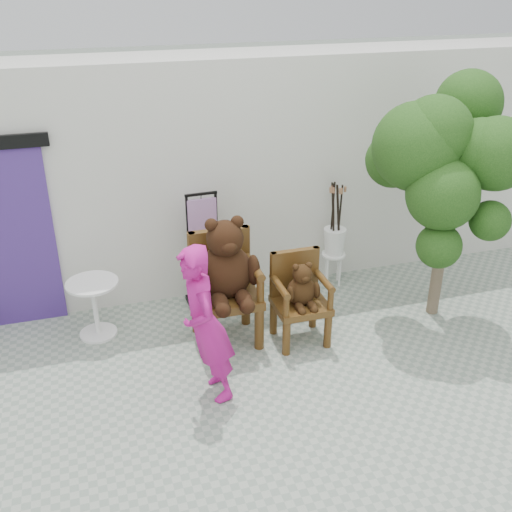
{
  "coord_description": "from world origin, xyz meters",
  "views": [
    {
      "loc": [
        -2.02,
        -4.3,
        3.97
      ],
      "look_at": [
        -0.21,
        1.62,
        0.95
      ],
      "focal_mm": 42.0,
      "sensor_mm": 36.0,
      "label": 1
    }
  ],
  "objects_px": {
    "cafe_table": "(94,302)",
    "stool_bucket": "(334,241)",
    "chair_big": "(225,272)",
    "display_stand": "(204,262)",
    "chair_small": "(300,292)",
    "tree": "(446,154)",
    "person": "(206,325)"
  },
  "relations": [
    {
      "from": "display_stand",
      "to": "stool_bucket",
      "type": "distance_m",
      "value": 1.79
    },
    {
      "from": "chair_small",
      "to": "display_stand",
      "type": "bearing_deg",
      "value": 127.99
    },
    {
      "from": "chair_small",
      "to": "chair_big",
      "type": "bearing_deg",
      "value": 164.01
    },
    {
      "from": "chair_small",
      "to": "person",
      "type": "height_order",
      "value": "person"
    },
    {
      "from": "person",
      "to": "stool_bucket",
      "type": "bearing_deg",
      "value": 126.67
    },
    {
      "from": "person",
      "to": "display_stand",
      "type": "bearing_deg",
      "value": 164.76
    },
    {
      "from": "chair_small",
      "to": "cafe_table",
      "type": "xyz_separation_m",
      "value": [
        -2.26,
        0.76,
        -0.18
      ]
    },
    {
      "from": "chair_small",
      "to": "person",
      "type": "bearing_deg",
      "value": -150.29
    },
    {
      "from": "chair_small",
      "to": "display_stand",
      "type": "xyz_separation_m",
      "value": [
        -0.87,
        1.11,
        -0.04
      ]
    },
    {
      "from": "chair_big",
      "to": "person",
      "type": "relative_size",
      "value": 0.92
    },
    {
      "from": "chair_small",
      "to": "stool_bucket",
      "type": "relative_size",
      "value": 0.73
    },
    {
      "from": "chair_big",
      "to": "chair_small",
      "type": "height_order",
      "value": "chair_big"
    },
    {
      "from": "cafe_table",
      "to": "stool_bucket",
      "type": "bearing_deg",
      "value": 6.36
    },
    {
      "from": "cafe_table",
      "to": "chair_small",
      "type": "bearing_deg",
      "value": -18.69
    },
    {
      "from": "display_stand",
      "to": "tree",
      "type": "height_order",
      "value": "tree"
    },
    {
      "from": "cafe_table",
      "to": "display_stand",
      "type": "relative_size",
      "value": 0.47
    },
    {
      "from": "stool_bucket",
      "to": "chair_small",
      "type": "bearing_deg",
      "value": -129.44
    },
    {
      "from": "chair_big",
      "to": "cafe_table",
      "type": "xyz_separation_m",
      "value": [
        -1.44,
        0.53,
        -0.44
      ]
    },
    {
      "from": "tree",
      "to": "person",
      "type": "bearing_deg",
      "value": -166.87
    },
    {
      "from": "display_stand",
      "to": "stool_bucket",
      "type": "height_order",
      "value": "display_stand"
    },
    {
      "from": "chair_small",
      "to": "person",
      "type": "distance_m",
      "value": 1.46
    },
    {
      "from": "person",
      "to": "cafe_table",
      "type": "height_order",
      "value": "person"
    },
    {
      "from": "tree",
      "to": "display_stand",
      "type": "bearing_deg",
      "value": 155.45
    },
    {
      "from": "chair_small",
      "to": "tree",
      "type": "relative_size",
      "value": 0.36
    },
    {
      "from": "cafe_table",
      "to": "person",
      "type": "bearing_deg",
      "value": -55.78
    },
    {
      "from": "cafe_table",
      "to": "stool_bucket",
      "type": "xyz_separation_m",
      "value": [
        3.17,
        0.35,
        0.2
      ]
    },
    {
      "from": "chair_big",
      "to": "display_stand",
      "type": "xyz_separation_m",
      "value": [
        -0.06,
        0.88,
        -0.29
      ]
    },
    {
      "from": "tree",
      "to": "stool_bucket",
      "type": "bearing_deg",
      "value": 122.4
    },
    {
      "from": "chair_big",
      "to": "display_stand",
      "type": "relative_size",
      "value": 1.02
    },
    {
      "from": "chair_big",
      "to": "tree",
      "type": "height_order",
      "value": "tree"
    },
    {
      "from": "chair_big",
      "to": "display_stand",
      "type": "distance_m",
      "value": 0.93
    },
    {
      "from": "stool_bucket",
      "to": "tree",
      "type": "distance_m",
      "value": 2.0
    }
  ]
}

